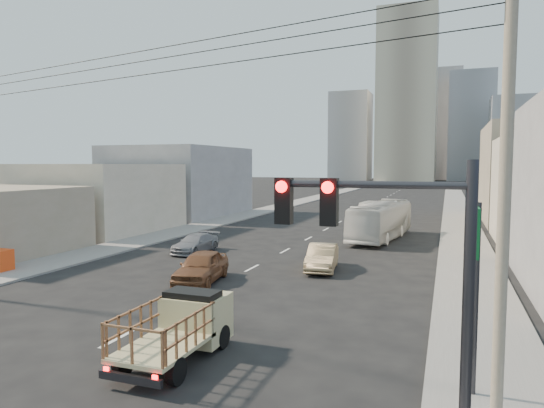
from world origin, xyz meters
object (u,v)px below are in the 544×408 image
Objects in this scene: flatbed_pickup at (179,324)px; sedan_brown at (201,267)px; sedan_tan at (322,257)px; utility_pole at (504,203)px; city_bus at (381,220)px; sedan_grey at (195,243)px; traffic_signal at (400,280)px; green_sign at (476,253)px.

sedan_brown is at bearing 114.29° from flatbed_pickup.
flatbed_pickup is 1.01× the size of sedan_tan.
flatbed_pickup is 0.96× the size of sedan_brown.
flatbed_pickup is 9.80m from utility_pole.
utility_pole is at bearing -50.20° from sedan_brown.
city_bus is at bearing 60.29° from sedan_brown.
sedan_grey is (-8.38, 16.16, -0.47)m from flatbed_pickup.
green_sign is at bearing 74.45° from traffic_signal.
green_sign is at bearing 97.67° from utility_pole.
utility_pole reaches higher than city_bus.
sedan_brown is at bearing 145.15° from green_sign.
sedan_grey is 0.86× the size of green_sign.
city_bus is 15.18m from sedan_grey.
flatbed_pickup is 8.72m from green_sign.
city_bus is at bearing 102.15° from green_sign.
sedan_grey is 23.21m from green_sign.
traffic_signal is at bearing -50.53° from sedan_grey.
sedan_tan is at bearing -90.13° from city_bus.
sedan_grey is (-4.36, 7.26, -0.16)m from sedan_brown.
utility_pole is (1.73, 2.51, 1.11)m from traffic_signal.
sedan_grey is at bearing 126.26° from traffic_signal.
sedan_grey is at bearing -129.63° from city_bus.
utility_pole reaches higher than traffic_signal.
traffic_signal is 3.24m from utility_pole.
flatbed_pickup is 0.88× the size of green_sign.
traffic_signal reaches higher than sedan_brown.
green_sign is at bearing -69.46° from sedan_tan.
city_bus reaches higher than sedan_grey.
green_sign is at bearing -43.86° from sedan_brown.
sedan_tan is 19.65m from traffic_signal.
flatbed_pickup is at bearing -177.74° from green_sign.
city_bus is at bearing 84.30° from flatbed_pickup.
sedan_brown is at bearing -103.62° from city_bus.
utility_pole is (7.60, -15.94, 4.47)m from sedan_tan.
utility_pole is at bearing -72.36° from sedan_tan.
sedan_tan is at bearing -11.02° from sedan_grey.
traffic_signal is 0.60× the size of utility_pole.
sedan_grey is at bearing 117.42° from flatbed_pickup.
sedan_tan is (5.05, 4.87, -0.07)m from sedan_brown.
flatbed_pickup reaches higher than sedan_brown.
traffic_signal is at bearing -80.20° from sedan_tan.
flatbed_pickup is 13.82m from sedan_tan.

